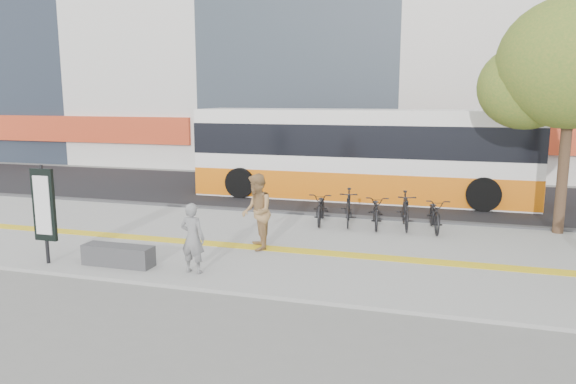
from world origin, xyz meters
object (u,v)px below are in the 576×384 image
(street_tree, at_px, (571,66))
(pedestrian_tan, at_px, (257,212))
(bus, at_px, (361,157))
(seated_woman, at_px, (193,238))
(signboard, at_px, (44,206))
(bench, at_px, (118,255))

(street_tree, relative_size, pedestrian_tan, 3.42)
(bus, xyz_separation_m, seated_woman, (-1.98, -9.68, -0.75))
(seated_woman, relative_size, pedestrian_tan, 0.81)
(signboard, bearing_deg, street_tree, 29.07)
(pedestrian_tan, bearing_deg, signboard, -82.63)
(bench, height_order, seated_woman, seated_woman)
(seated_woman, distance_m, pedestrian_tan, 2.17)
(seated_woman, xyz_separation_m, pedestrian_tan, (0.68, 2.05, 0.17))
(signboard, bearing_deg, pedestrian_tan, 30.27)
(bus, bearing_deg, street_tree, -31.52)
(bench, height_order, signboard, signboard)
(pedestrian_tan, bearing_deg, bus, 147.40)
(pedestrian_tan, bearing_deg, seated_woman, -41.19)
(signboard, distance_m, pedestrian_tan, 4.74)
(signboard, bearing_deg, seated_woman, 5.47)
(signboard, relative_size, street_tree, 0.35)
(street_tree, xyz_separation_m, bus, (-6.00, 3.68, -2.94))
(seated_woman, bearing_deg, bench, 6.42)
(bus, relative_size, seated_woman, 8.09)
(street_tree, height_order, bus, street_tree)
(bus, xyz_separation_m, pedestrian_tan, (-1.30, -7.62, -0.57))
(bench, xyz_separation_m, seated_woman, (1.80, 0.02, 0.52))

